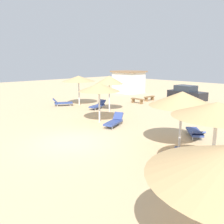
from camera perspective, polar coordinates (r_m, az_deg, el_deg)
name	(u,v)px	position (r m, az deg, el deg)	size (l,w,h in m)	color
ground_plane	(72,142)	(12.85, -9.77, -7.21)	(80.00, 80.00, 0.00)	#D1B284
parasol_0	(217,110)	(8.65, 24.13, 0.54)	(3.03, 3.03, 2.90)	silver
parasol_1	(99,87)	(16.26, -3.13, 6.01)	(2.86, 2.86, 2.78)	silver
parasol_2	(182,99)	(11.74, 16.62, 3.12)	(3.16, 3.16, 2.83)	silver
parasol_3	(109,80)	(19.76, -0.66, 7.76)	(2.31, 2.31, 3.06)	silver
parasol_4	(79,79)	(23.14, -8.10, 7.99)	(3.18, 3.18, 2.86)	silver
lounger_0	(179,155)	(10.57, 15.92, -10.04)	(1.34, 2.00, 0.68)	#33478C
lounger_1	(114,121)	(15.61, 0.51, -2.29)	(1.24, 1.95, 0.81)	#33478C
lounger_2	(195,132)	(14.15, 19.47, -4.61)	(1.73, 1.87, 0.62)	#33478C
lounger_3	(98,105)	(21.38, -3.44, 1.63)	(1.12, 1.98, 0.74)	#33478C
lounger_4	(62,103)	(23.24, -12.00, 2.24)	(1.47, 1.94, 0.77)	#33478C
bench_0	(149,98)	(26.04, 9.03, 3.46)	(0.41, 1.50, 0.49)	brown
bench_1	(137,100)	(24.30, 6.14, 2.92)	(1.50, 0.41, 0.49)	brown
parked_car	(186,94)	(26.45, 17.58, 4.22)	(4.19, 2.42, 1.72)	black
beach_cabana	(129,82)	(32.29, 4.03, 7.33)	(3.79, 3.43, 2.98)	white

